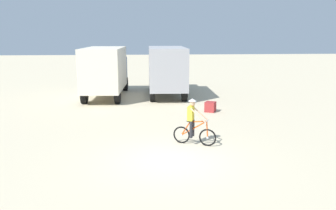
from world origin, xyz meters
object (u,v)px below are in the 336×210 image
(box_truck_grey_hauler, at_px, (166,69))
(box_truck_cream_rv, at_px, (106,70))
(supply_crate, at_px, (210,107))
(cyclist_orange_shirt, at_px, (193,123))

(box_truck_grey_hauler, bearing_deg, box_truck_cream_rv, -174.70)
(box_truck_cream_rv, distance_m, supply_crate, 8.12)
(box_truck_cream_rv, bearing_deg, cyclist_orange_shirt, -67.88)
(supply_crate, bearing_deg, box_truck_grey_hauler, 110.48)
(box_truck_cream_rv, distance_m, cyclist_orange_shirt, 11.56)
(box_truck_grey_hauler, height_order, cyclist_orange_shirt, box_truck_grey_hauler)
(box_truck_cream_rv, height_order, box_truck_grey_hauler, same)
(box_truck_grey_hauler, distance_m, supply_crate, 6.01)
(box_truck_cream_rv, xyz_separation_m, cyclist_orange_shirt, (4.34, -10.67, -1.03))
(box_truck_grey_hauler, xyz_separation_m, supply_crate, (2.03, -5.43, -1.60))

